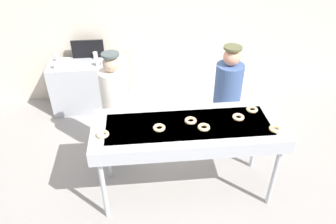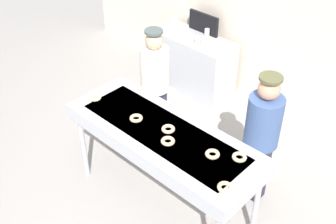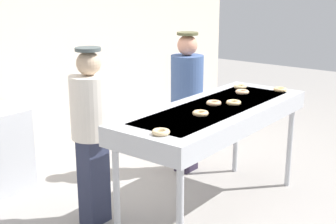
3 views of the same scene
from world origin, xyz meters
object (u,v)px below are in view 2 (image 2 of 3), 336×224
at_px(fryer_conveyor, 163,138).
at_px(paper_cup_4, 174,21).
at_px(plain_donut_5, 225,187).
at_px(prep_counter, 192,63).
at_px(plain_donut_1, 168,129).
at_px(worker_assistant, 262,132).
at_px(plain_donut_4, 136,118).
at_px(paper_cup_0, 207,32).
at_px(worker_baker, 155,81).
at_px(plain_donut_2, 95,98).
at_px(plain_donut_3, 168,141).
at_px(menu_display, 204,23).
at_px(paper_cup_1, 198,40).
at_px(paper_cup_3, 203,41).
at_px(plain_donut_6, 212,154).
at_px(paper_cup_2, 163,28).

relative_size(fryer_conveyor, paper_cup_4, 18.87).
distance_m(plain_donut_5, prep_counter, 3.29).
xyz_separation_m(plain_donut_1, worker_assistant, (0.63, 0.76, -0.13)).
bearing_deg(plain_donut_4, prep_counter, 115.86).
relative_size(plain_donut_4, paper_cup_0, 1.20).
bearing_deg(worker_assistant, paper_cup_4, -14.43).
bearing_deg(worker_baker, paper_cup_0, -60.94).
xyz_separation_m(fryer_conveyor, plain_donut_1, (0.03, 0.04, 0.11)).
distance_m(plain_donut_2, plain_donut_4, 0.61).
relative_size(worker_assistant, paper_cup_4, 14.03).
xyz_separation_m(worker_baker, prep_counter, (-0.51, 1.33, -0.49)).
height_order(plain_donut_1, worker_assistant, worker_assistant).
distance_m(plain_donut_3, menu_display, 2.83).
bearing_deg(plain_donut_5, plain_donut_4, 173.51).
relative_size(prep_counter, menu_display, 2.46).
distance_m(fryer_conveyor, plain_donut_4, 0.35).
bearing_deg(paper_cup_1, fryer_conveyor, -58.80).
bearing_deg(paper_cup_1, menu_display, 117.66).
bearing_deg(worker_baker, menu_display, -57.45).
height_order(worker_baker, paper_cup_0, worker_baker).
xyz_separation_m(prep_counter, paper_cup_3, (0.27, -0.09, 0.49)).
distance_m(plain_donut_5, menu_display, 3.39).
bearing_deg(plain_donut_4, fryer_conveyor, 9.59).
height_order(paper_cup_0, paper_cup_1, same).
bearing_deg(worker_baker, plain_donut_3, 154.89).
distance_m(worker_baker, paper_cup_4, 1.77).
bearing_deg(plain_donut_5, paper_cup_3, 132.98).
bearing_deg(paper_cup_3, plain_donut_5, -47.02).
bearing_deg(plain_donut_6, paper_cup_1, 133.08).
height_order(plain_donut_2, prep_counter, plain_donut_2).
bearing_deg(prep_counter, plain_donut_1, -55.43).
distance_m(paper_cup_0, paper_cup_4, 0.62).
bearing_deg(plain_donut_5, plain_donut_1, 164.89).
height_order(plain_donut_1, plain_donut_5, same).
bearing_deg(fryer_conveyor, prep_counter, 123.36).
relative_size(fryer_conveyor, menu_display, 4.08).
relative_size(fryer_conveyor, plain_donut_2, 15.77).
bearing_deg(paper_cup_0, menu_display, 154.66).
bearing_deg(plain_donut_6, worker_baker, 154.64).
relative_size(plain_donut_1, plain_donut_6, 1.00).
xyz_separation_m(plain_donut_2, plain_donut_5, (1.88, -0.09, 0.00)).
xyz_separation_m(plain_donut_4, menu_display, (-1.03, 2.35, -0.04)).
distance_m(plain_donut_3, plain_donut_6, 0.46).
relative_size(plain_donut_2, worker_assistant, 0.09).
relative_size(paper_cup_2, paper_cup_3, 1.00).
height_order(plain_donut_4, paper_cup_0, plain_donut_4).
bearing_deg(paper_cup_1, paper_cup_4, 160.92).
height_order(plain_donut_4, menu_display, menu_display).
xyz_separation_m(plain_donut_4, worker_assistant, (1.00, 0.86, -0.13)).
bearing_deg(plain_donut_4, plain_donut_2, -174.81).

